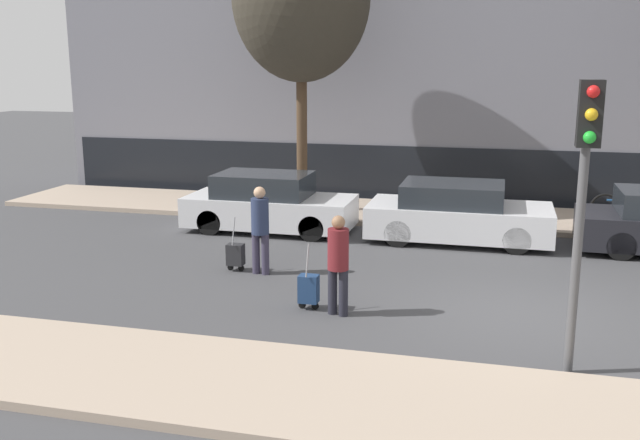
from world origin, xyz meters
The scene contains 12 objects.
ground_plane centered at (0.00, 0.00, 0.00)m, with size 80.00×80.00×0.00m, color #424244.
sidewalk_near centered at (0.00, -3.75, 0.06)m, with size 28.00×2.50×0.12m.
sidewalk_far centered at (0.00, 7.00, 0.06)m, with size 28.00×3.00×0.12m.
building_facade centered at (0.00, 10.71, 4.70)m, with size 28.00×3.08×9.43m.
parked_car_0 centered at (-5.75, 4.50, 0.65)m, with size 4.03×1.74×1.40m.
parked_car_1 centered at (-1.25, 4.57, 0.63)m, with size 4.10×1.89×1.34m.
pedestrian_left centered at (-4.75, 1.01, 0.97)m, with size 0.35×0.34×1.71m.
trolley_left centered at (-5.29, 1.08, 0.33)m, with size 0.34×0.29×1.08m.
pedestrian_right centered at (-2.79, -0.85, 0.93)m, with size 0.34×0.34×1.65m.
trolley_right centered at (-3.32, -0.70, 0.35)m, with size 0.34×0.29×1.12m.
traffic_light centered at (0.65, -2.36, 2.72)m, with size 0.28×0.47×3.81m.
parked_bicycle centered at (2.73, 6.94, 0.49)m, with size 1.77×0.06×0.96m.
Camera 1 is at (-0.34, -11.54, 4.02)m, focal length 40.00 mm.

